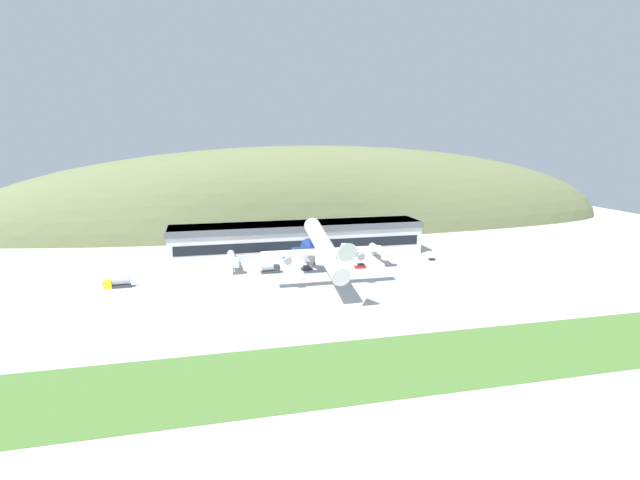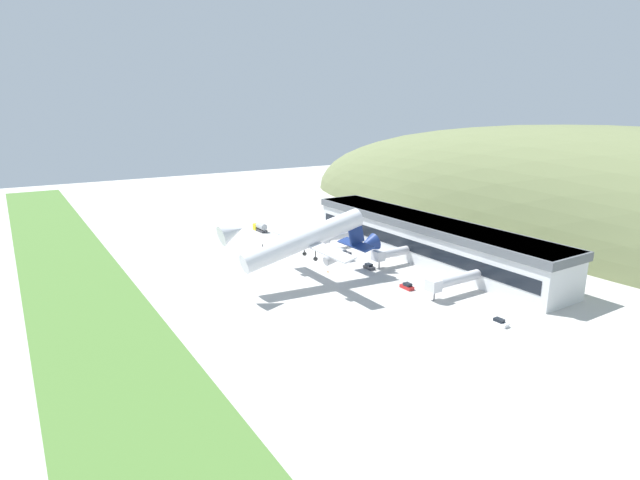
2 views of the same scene
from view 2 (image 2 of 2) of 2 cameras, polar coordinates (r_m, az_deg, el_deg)
name	(u,v)px [view 2 (image 2 of 2)]	position (r m, az deg, el deg)	size (l,w,h in m)	color
ground_plane	(273,276)	(141.38, -5.43, -4.10)	(452.01, 452.01, 0.00)	#B7B5AF
grass_strip_foreground	(90,311)	(128.56, -24.80, -7.42)	(406.81, 26.24, 0.08)	#4C7533
hill_backdrop	(590,245)	(196.31, 28.50, -0.47)	(333.33, 65.31, 80.75)	#667047
terminal_building	(426,237)	(158.15, 12.01, 0.39)	(95.41, 16.28, 12.61)	silver
jetway_0	(337,236)	(168.17, 1.96, 0.46)	(3.38, 15.10, 5.43)	silver
jetway_1	(389,253)	(149.41, 7.88, -1.53)	(3.38, 12.71, 5.43)	silver
jetway_2	(452,281)	(129.27, 14.81, -4.51)	(3.38, 17.32, 5.43)	silver
cargo_airplane	(307,240)	(131.62, -1.45, 0.01)	(36.98, 47.92, 15.60)	silver
service_car_0	(369,267)	(147.27, 5.62, -3.06)	(3.79, 1.90, 1.57)	#333338
service_car_1	(407,286)	(132.68, 9.92, -5.25)	(3.84, 1.79, 1.61)	#B21E1E
service_car_2	(499,322)	(116.64, 19.82, -8.86)	(3.91, 1.89, 1.44)	silver
fuel_truck	(260,227)	(192.41, -6.84, 1.46)	(7.68, 2.71, 3.34)	gold
box_truck	(342,254)	(156.09, 2.56, -1.61)	(6.32, 2.72, 3.32)	#333338
traffic_cone_0	(328,271)	(143.72, 0.92, -3.60)	(0.52, 0.52, 0.58)	orange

